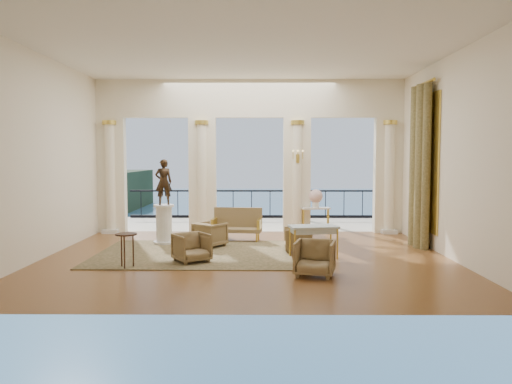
{
  "coord_description": "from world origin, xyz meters",
  "views": [
    {
      "loc": [
        0.29,
        -10.95,
        2.24
      ],
      "look_at": [
        0.21,
        0.6,
        1.43
      ],
      "focal_mm": 35.0,
      "sensor_mm": 36.0,
      "label": 1
    }
  ],
  "objects_px": {
    "armchair_d": "(210,233)",
    "statue": "(164,182)",
    "console_table": "(316,212)",
    "pedestal": "(164,225)",
    "game_table": "(313,229)",
    "armchair_c": "(298,238)",
    "settee": "(237,224)",
    "side_table": "(126,238)",
    "armchair_b": "(315,256)",
    "armchair_a": "(192,246)"
  },
  "relations": [
    {
      "from": "armchair_b",
      "to": "settee",
      "type": "bearing_deg",
      "value": 126.12
    },
    {
      "from": "armchair_b",
      "to": "game_table",
      "type": "height_order",
      "value": "armchair_b"
    },
    {
      "from": "settee",
      "to": "pedestal",
      "type": "bearing_deg",
      "value": -155.67
    },
    {
      "from": "armchair_b",
      "to": "console_table",
      "type": "bearing_deg",
      "value": 97.35
    },
    {
      "from": "armchair_c",
      "to": "statue",
      "type": "relative_size",
      "value": 0.55
    },
    {
      "from": "pedestal",
      "to": "statue",
      "type": "distance_m",
      "value": 1.11
    },
    {
      "from": "armchair_c",
      "to": "settee",
      "type": "relative_size",
      "value": 0.47
    },
    {
      "from": "armchair_a",
      "to": "side_table",
      "type": "bearing_deg",
      "value": 171.14
    },
    {
      "from": "statue",
      "to": "pedestal",
      "type": "bearing_deg",
      "value": 180.0
    },
    {
      "from": "pedestal",
      "to": "console_table",
      "type": "relative_size",
      "value": 1.21
    },
    {
      "from": "armchair_c",
      "to": "statue",
      "type": "height_order",
      "value": "statue"
    },
    {
      "from": "statue",
      "to": "settee",
      "type": "bearing_deg",
      "value": -178.51
    },
    {
      "from": "armchair_b",
      "to": "armchair_d",
      "type": "xyz_separation_m",
      "value": [
        -2.28,
        3.06,
        -0.03
      ]
    },
    {
      "from": "armchair_d",
      "to": "pedestal",
      "type": "height_order",
      "value": "pedestal"
    },
    {
      "from": "armchair_b",
      "to": "armchair_c",
      "type": "height_order",
      "value": "armchair_b"
    },
    {
      "from": "side_table",
      "to": "armchair_d",
      "type": "bearing_deg",
      "value": 58.82
    },
    {
      "from": "armchair_a",
      "to": "pedestal",
      "type": "relative_size",
      "value": 0.67
    },
    {
      "from": "armchair_b",
      "to": "console_table",
      "type": "xyz_separation_m",
      "value": [
        0.6,
        5.2,
        0.27
      ]
    },
    {
      "from": "armchair_d",
      "to": "console_table",
      "type": "xyz_separation_m",
      "value": [
        2.88,
        2.14,
        0.3
      ]
    },
    {
      "from": "armchair_b",
      "to": "settee",
      "type": "xyz_separation_m",
      "value": [
        -1.65,
        4.04,
        0.06
      ]
    },
    {
      "from": "armchair_a",
      "to": "armchair_d",
      "type": "height_order",
      "value": "armchair_a"
    },
    {
      "from": "pedestal",
      "to": "console_table",
      "type": "distance_m",
      "value": 4.47
    },
    {
      "from": "armchair_d",
      "to": "statue",
      "type": "distance_m",
      "value": 1.81
    },
    {
      "from": "game_table",
      "to": "pedestal",
      "type": "xyz_separation_m",
      "value": [
        -3.66,
        1.76,
        -0.16
      ]
    },
    {
      "from": "side_table",
      "to": "statue",
      "type": "bearing_deg",
      "value": 85.31
    },
    {
      "from": "armchair_c",
      "to": "side_table",
      "type": "height_order",
      "value": "side_table"
    },
    {
      "from": "settee",
      "to": "side_table",
      "type": "height_order",
      "value": "settee"
    },
    {
      "from": "pedestal",
      "to": "armchair_b",
      "type": "bearing_deg",
      "value": -44.49
    },
    {
      "from": "armchair_b",
      "to": "armchair_c",
      "type": "distance_m",
      "value": 2.42
    },
    {
      "from": "armchair_d",
      "to": "statue",
      "type": "xyz_separation_m",
      "value": [
        -1.23,
        0.39,
        1.27
      ]
    },
    {
      "from": "console_table",
      "to": "pedestal",
      "type": "bearing_deg",
      "value": -164.46
    },
    {
      "from": "console_table",
      "to": "game_table",
      "type": "bearing_deg",
      "value": -104.78
    },
    {
      "from": "armchair_a",
      "to": "statue",
      "type": "bearing_deg",
      "value": 80.98
    },
    {
      "from": "side_table",
      "to": "armchair_c",
      "type": "bearing_deg",
      "value": 26.19
    },
    {
      "from": "armchair_a",
      "to": "statue",
      "type": "height_order",
      "value": "statue"
    },
    {
      "from": "settee",
      "to": "side_table",
      "type": "bearing_deg",
      "value": -115.02
    },
    {
      "from": "console_table",
      "to": "armchair_d",
      "type": "bearing_deg",
      "value": -150.92
    },
    {
      "from": "armchair_a",
      "to": "game_table",
      "type": "relative_size",
      "value": 0.61
    },
    {
      "from": "armchair_d",
      "to": "pedestal",
      "type": "distance_m",
      "value": 1.3
    },
    {
      "from": "armchair_d",
      "to": "console_table",
      "type": "bearing_deg",
      "value": -107.55
    },
    {
      "from": "settee",
      "to": "statue",
      "type": "relative_size",
      "value": 1.18
    },
    {
      "from": "pedestal",
      "to": "armchair_d",
      "type": "bearing_deg",
      "value": -17.7
    },
    {
      "from": "statue",
      "to": "armchair_a",
      "type": "bearing_deg",
      "value": 98.34
    },
    {
      "from": "pedestal",
      "to": "armchair_a",
      "type": "bearing_deg",
      "value": -65.45
    },
    {
      "from": "settee",
      "to": "pedestal",
      "type": "distance_m",
      "value": 1.96
    },
    {
      "from": "game_table",
      "to": "armchair_c",
      "type": "bearing_deg",
      "value": 102.49
    },
    {
      "from": "armchair_a",
      "to": "armchair_b",
      "type": "xyz_separation_m",
      "value": [
        2.49,
        -1.22,
        0.03
      ]
    },
    {
      "from": "settee",
      "to": "side_table",
      "type": "relative_size",
      "value": 1.96
    },
    {
      "from": "console_table",
      "to": "settee",
      "type": "bearing_deg",
      "value": -160.32
    },
    {
      "from": "armchair_c",
      "to": "side_table",
      "type": "relative_size",
      "value": 0.91
    }
  ]
}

